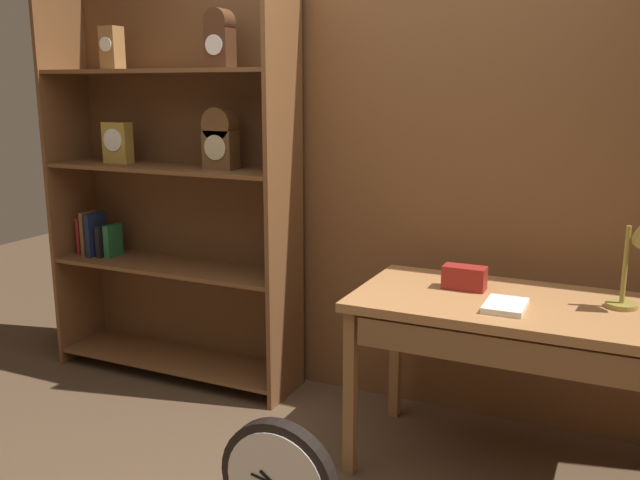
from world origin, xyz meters
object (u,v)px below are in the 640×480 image
Objects in this scene: workbench at (509,322)px; open_repair_manual at (505,306)px; desk_lamp at (640,245)px; toolbox_small at (464,278)px; bookshelf at (175,190)px.

open_repair_manual is at bearing -90.66° from workbench.
desk_lamp reaches higher than toolbox_small.
bookshelf is 11.72× the size of toolbox_small.
desk_lamp reaches higher than workbench.
workbench is (1.96, -0.35, -0.39)m from bookshelf.
workbench is at bearing -10.04° from bookshelf.
bookshelf is 2.44m from desk_lamp.
desk_lamp is 0.73m from toolbox_small.
desk_lamp reaches higher than open_repair_manual.
toolbox_small is (-0.69, 0.03, -0.22)m from desk_lamp.
bookshelf reaches higher than open_repair_manual.
open_repair_manual is (1.96, -0.45, -0.29)m from bookshelf.
toolbox_small is (-0.22, 0.11, 0.14)m from workbench.
bookshelf reaches higher than workbench.
desk_lamp is (2.43, -0.27, -0.03)m from bookshelf.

